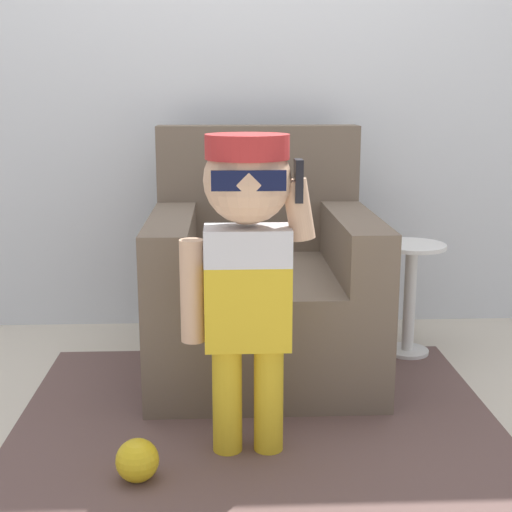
% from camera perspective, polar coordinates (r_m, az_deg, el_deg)
% --- Properties ---
extents(ground_plane, '(10.00, 10.00, 0.00)m').
position_cam_1_polar(ground_plane, '(3.17, -0.61, -8.66)').
color(ground_plane, beige).
extents(wall_back, '(10.00, 0.05, 2.60)m').
position_cam_1_polar(wall_back, '(3.57, -1.02, 15.09)').
color(wall_back, silver).
rests_on(wall_back, ground_plane).
extents(armchair, '(0.92, 0.97, 1.02)m').
position_cam_1_polar(armchair, '(3.06, 0.45, -2.66)').
color(armchair, '#6B5B4C').
rests_on(armchair, ground_plane).
extents(person_child, '(0.43, 0.32, 1.04)m').
position_cam_1_polar(person_child, '(2.23, -0.75, 0.75)').
color(person_child, gold).
rests_on(person_child, ground_plane).
extents(side_table, '(0.30, 0.30, 0.51)m').
position_cam_1_polar(side_table, '(3.27, 12.23, -2.54)').
color(side_table, white).
rests_on(side_table, ground_plane).
extents(rug, '(1.75, 1.42, 0.01)m').
position_cam_1_polar(rug, '(2.68, 0.12, -12.76)').
color(rug, brown).
rests_on(rug, ground_plane).
extents(toy_ball, '(0.13, 0.13, 0.13)m').
position_cam_1_polar(toy_ball, '(2.30, -9.48, -15.82)').
color(toy_ball, yellow).
rests_on(toy_ball, ground_plane).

